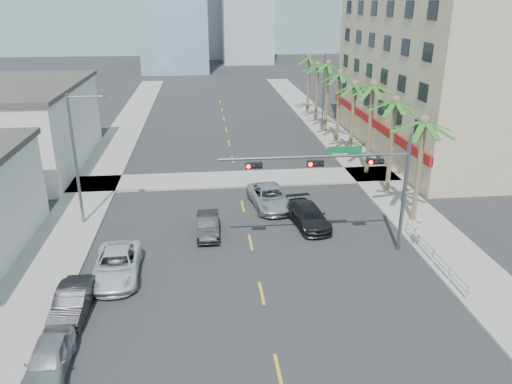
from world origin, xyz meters
The scene contains 25 objects.
ground centered at (0.00, 0.00, 0.00)m, with size 260.00×260.00×0.00m, color #262628.
sidewalk_right centered at (12.00, 20.00, 0.07)m, with size 4.00×120.00×0.15m, color gray.
sidewalk_left centered at (-12.00, 20.00, 0.07)m, with size 4.00×120.00×0.15m, color gray.
sidewalk_cross centered at (0.00, 22.00, 0.07)m, with size 80.00×4.00×0.15m, color gray.
building_right centered at (21.99, 30.00, 7.50)m, with size 15.25×28.00×15.00m.
building_left_far centered at (-19.50, 28.00, 3.60)m, with size 11.00×18.00×7.20m, color beige.
traffic_signal_mast centered at (5.78, 7.95, 5.06)m, with size 11.12×0.54×7.20m.
palm_tree_0 centered at (11.60, 12.00, 7.08)m, with size 4.80×4.80×7.80m.
palm_tree_1 centered at (11.60, 17.20, 7.43)m, with size 4.80×4.80×8.16m.
palm_tree_2 centered at (11.60, 22.40, 7.78)m, with size 4.80×4.80×8.52m.
palm_tree_3 centered at (11.60, 27.60, 7.08)m, with size 4.80×4.80×7.80m.
palm_tree_4 centered at (11.60, 32.80, 7.43)m, with size 4.80×4.80×8.16m.
palm_tree_5 centered at (11.60, 38.00, 7.78)m, with size 4.80×4.80×8.52m.
palm_tree_6 centered at (11.60, 43.20, 7.08)m, with size 4.80×4.80×7.80m.
palm_tree_7 centered at (11.60, 48.40, 7.43)m, with size 4.80×4.80×8.16m.
streetlight_left centered at (-11.00, 14.00, 5.06)m, with size 2.55×0.25×9.00m.
streetlight_right centered at (11.00, 38.00, 5.06)m, with size 2.55×0.25×9.00m.
guardrail centered at (10.30, 6.00, 0.67)m, with size 0.08×8.08×1.00m.
car_parked_near centered at (-9.40, -1.05, 0.69)m, with size 1.63×4.06×1.38m, color #B5B5BA.
car_parked_mid centered at (-9.40, 3.17, 0.70)m, with size 1.48×4.25×1.40m, color black.
car_parked_far centered at (-7.80, 6.51, 0.74)m, with size 2.47×5.35×1.49m, color silver.
car_lane_left centered at (-2.67, 11.49, 0.67)m, with size 1.42×4.08×1.34m, color black.
car_lane_center centered at (2.00, 15.72, 0.77)m, with size 2.54×5.52×1.53m, color silver.
car_lane_right centered at (4.19, 12.17, 0.72)m, with size 2.03×5.00×1.45m, color black.
pedestrian centered at (10.30, 8.39, 1.02)m, with size 0.64×0.42×1.74m, color silver.
Camera 1 is at (-2.73, -18.51, 14.40)m, focal length 35.00 mm.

